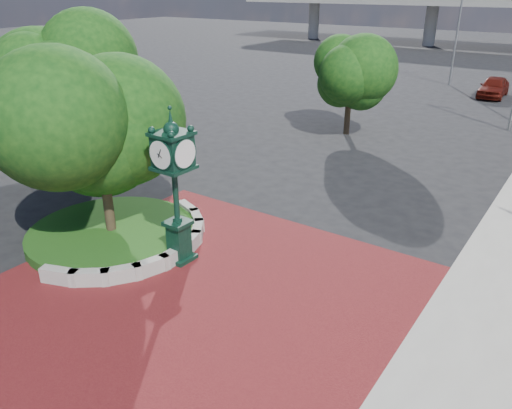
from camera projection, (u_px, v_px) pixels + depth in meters
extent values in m
plane|color=black|center=(217.00, 280.00, 16.05)|extent=(200.00, 200.00, 0.00)
cube|color=maroon|center=(196.00, 294.00, 15.29)|extent=(12.00, 12.00, 0.04)
cube|color=#9E9B93|center=(60.00, 276.00, 15.72)|extent=(1.29, 0.76, 0.54)
cube|color=#9E9B93|center=(90.00, 278.00, 15.63)|extent=(1.20, 1.04, 0.54)
cube|color=#9E9B93|center=(122.00, 275.00, 15.80)|extent=(1.00, 1.22, 0.54)
cube|color=#9E9B93|center=(151.00, 267.00, 16.23)|extent=(0.71, 1.30, 0.54)
cube|color=#9E9B93|center=(175.00, 256.00, 16.88)|extent=(0.35, 1.25, 0.54)
cube|color=#9E9B93|center=(191.00, 244.00, 17.68)|extent=(0.71, 1.30, 0.54)
cube|color=#9E9B93|center=(198.00, 232.00, 18.56)|extent=(1.00, 1.22, 0.54)
cube|color=#9E9B93|center=(197.00, 220.00, 19.44)|extent=(1.20, 1.04, 0.54)
cube|color=#9E9B93|center=(188.00, 211.00, 20.23)|extent=(1.29, 0.76, 0.54)
cylinder|color=#224E16|center=(112.00, 233.00, 18.58)|extent=(6.10, 6.10, 0.40)
cylinder|color=#9E9B93|center=(314.00, 20.00, 85.62)|extent=(1.80, 1.80, 6.00)
cylinder|color=#9E9B93|center=(431.00, 25.00, 75.19)|extent=(1.80, 1.80, 6.00)
cylinder|color=#38281C|center=(109.00, 212.00, 18.22)|extent=(0.36, 0.36, 2.17)
sphere|color=#103D11|center=(100.00, 142.00, 17.14)|extent=(5.20, 5.20, 5.20)
cylinder|color=#38281C|center=(83.00, 140.00, 26.09)|extent=(0.36, 0.36, 2.45)
sphere|color=#103D11|center=(74.00, 84.00, 24.91)|extent=(5.60, 5.60, 5.60)
cylinder|color=#38281C|center=(347.00, 119.00, 31.25)|extent=(0.36, 0.36, 1.92)
sphere|color=#103D11|center=(350.00, 82.00, 30.33)|extent=(4.40, 4.40, 4.40)
cube|color=black|center=(180.00, 258.00, 17.16)|extent=(0.91, 0.91, 0.18)
cube|color=black|center=(179.00, 240.00, 16.88)|extent=(0.63, 0.63, 1.22)
cube|color=black|center=(178.00, 223.00, 16.62)|extent=(0.80, 0.80, 0.13)
cylinder|color=black|center=(176.00, 195.00, 16.21)|extent=(0.19, 0.19, 1.88)
cube|color=black|center=(173.00, 151.00, 15.60)|extent=(1.02, 1.02, 1.00)
cylinder|color=white|center=(160.00, 155.00, 15.22)|extent=(0.89, 0.09, 0.89)
cylinder|color=white|center=(184.00, 147.00, 15.99)|extent=(0.89, 0.09, 0.89)
cylinder|color=white|center=(161.00, 148.00, 15.88)|extent=(0.09, 0.89, 0.89)
cylinder|color=white|center=(185.00, 154.00, 15.32)|extent=(0.09, 0.89, 0.89)
sphere|color=black|center=(171.00, 129.00, 15.32)|extent=(0.49, 0.49, 0.49)
cone|color=black|center=(170.00, 118.00, 15.18)|extent=(0.20, 0.20, 0.55)
imported|color=#53120B|center=(494.00, 87.00, 41.56)|extent=(2.08, 4.94, 1.67)
cylinder|color=slate|center=(458.00, 29.00, 44.80)|extent=(0.18, 0.18, 9.99)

